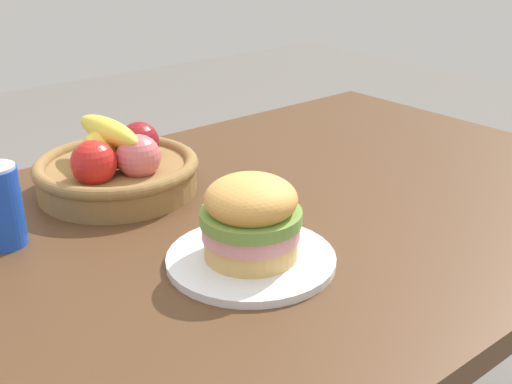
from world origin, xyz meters
The scene contains 5 objects.
dining_table centered at (0.00, 0.00, 0.65)m, with size 1.40×0.90×0.75m.
plate centered at (-0.13, -0.12, 0.76)m, with size 0.24×0.24×0.01m, color white.
sandwich centered at (-0.13, -0.12, 0.82)m, with size 0.14×0.14×0.12m.
soda_can centered at (-0.38, 0.16, 0.81)m, with size 0.07×0.07×0.13m.
fruit_basket centered at (-0.15, 0.23, 0.80)m, with size 0.29×0.29×0.14m.
Camera 1 is at (-0.66, -0.76, 1.21)m, focal length 46.03 mm.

